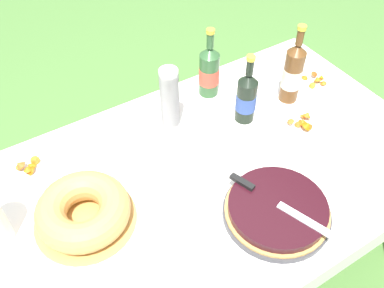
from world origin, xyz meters
name	(u,v)px	position (x,y,z in m)	size (l,w,h in m)	color
ground_plane	(208,263)	(0.00, 0.00, 0.00)	(16.00, 16.00, 0.00)	#4C7A38
garden_table	(212,181)	(0.00, 0.00, 0.62)	(1.65, 1.00, 0.68)	#A87A47
tablecloth	(213,173)	(0.00, 0.00, 0.67)	(1.66, 1.01, 0.10)	white
berry_tart	(277,210)	(0.07, -0.27, 0.71)	(0.35, 0.35, 0.06)	#38383D
serving_knife	(271,199)	(0.06, -0.24, 0.75)	(0.15, 0.36, 0.01)	silver
bundt_cake	(83,211)	(-0.47, 0.04, 0.74)	(0.33, 0.33, 0.11)	tan
cup_stack	(170,99)	(-0.01, 0.29, 0.82)	(0.07, 0.07, 0.27)	white
cider_bottle_green	(209,71)	(0.23, 0.38, 0.80)	(0.08, 0.08, 0.31)	#2D562D
cider_bottle_amber	(293,73)	(0.49, 0.17, 0.82)	(0.08, 0.08, 0.35)	brown
juice_bottle_red	(246,97)	(0.26, 0.16, 0.79)	(0.08, 0.08, 0.30)	black
snack_plate_left	(303,125)	(0.43, 0.00, 0.70)	(0.22, 0.22, 0.06)	white
snack_plate_right	(316,82)	(0.66, 0.18, 0.69)	(0.21, 0.21, 0.05)	white
snack_plate_far	(29,171)	(-0.57, 0.34, 0.70)	(0.20, 0.20, 0.06)	white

